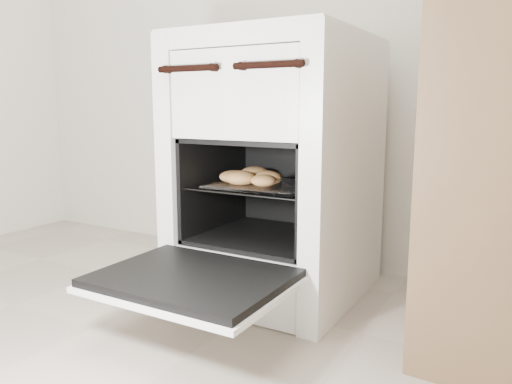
% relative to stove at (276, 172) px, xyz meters
% --- Properties ---
extents(stove, '(0.53, 0.60, 0.82)m').
position_rel_stove_xyz_m(stove, '(0.00, 0.00, 0.00)').
color(stove, white).
rests_on(stove, ground).
extents(oven_door, '(0.48, 0.37, 0.03)m').
position_rel_stove_xyz_m(oven_door, '(-0.00, -0.45, -0.22)').
color(oven_door, black).
rests_on(oven_door, stove).
extents(oven_rack, '(0.39, 0.37, 0.01)m').
position_rel_stove_xyz_m(oven_rack, '(-0.00, -0.06, -0.04)').
color(oven_rack, black).
rests_on(oven_rack, stove).
extents(foil_sheet, '(0.30, 0.27, 0.01)m').
position_rel_stove_xyz_m(foil_sheet, '(-0.00, -0.08, -0.03)').
color(foil_sheet, silver).
rests_on(foil_sheet, oven_rack).
extents(baked_rolls, '(0.23, 0.27, 0.04)m').
position_rel_stove_xyz_m(baked_rolls, '(-0.04, -0.07, -0.01)').
color(baked_rolls, tan).
rests_on(baked_rolls, foil_sheet).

